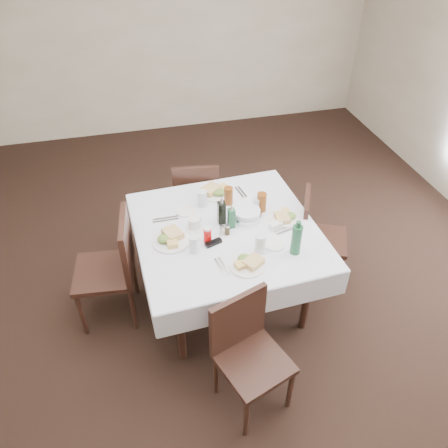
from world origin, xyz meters
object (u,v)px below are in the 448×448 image
Objects in this scene: chair_south at (247,346)px; bread_basket at (247,214)px; oil_cruet_green at (231,217)px; chair_east at (314,232)px; water_w at (194,244)px; green_bottle at (296,239)px; ketchup_bottle at (207,236)px; coffee_mug at (194,224)px; water_n at (202,199)px; water_s at (260,243)px; dining_table at (226,236)px; water_e at (257,204)px; chair_west at (115,263)px; chair_north at (196,196)px; oil_cruet_dark at (221,212)px.

chair_south reaches higher than bread_basket.
bread_basket is at bearing 27.79° from oil_cruet_green.
oil_cruet_green reaches higher than chair_east.
green_bottle reaches higher than water_w.
ketchup_bottle reaches higher than coffee_mug.
water_n is 0.98× the size of water_s.
dining_table is 6.85× the size of oil_cruet_green.
dining_table is 5.16× the size of green_bottle.
chair_west is at bearing -174.29° from water_e.
chair_south is (-0.01, -1.75, -0.00)m from chair_north.
water_s is at bearing -41.13° from coffee_mug.
green_bottle reaches higher than coffee_mug.
water_w is 0.63× the size of oil_cruet_green.
water_w is 0.25m from coffee_mug.
oil_cruet_green reaches higher than dining_table.
chair_east reaches higher than dining_table.
chair_south reaches higher than dining_table.
ketchup_bottle is (-0.09, -0.97, 0.32)m from chair_north.
dining_table is 12.15× the size of water_e.
chair_north and chair_south have the same top height.
water_e is at bearing -22.52° from water_n.
chair_west is 3.44× the size of green_bottle.
dining_table is 0.38m from water_n.
water_s is at bearing -104.47° from water_e.
chair_north reaches higher than coffee_mug.
green_bottle is (0.53, -0.72, 0.05)m from water_n.
chair_south is at bearing -90.35° from chair_north.
water_n is at bearing 114.31° from water_s.
bread_basket is at bearing 87.84° from water_s.
bread_basket is 1.12× the size of oil_cruet_green.
green_bottle is (0.59, -0.26, 0.06)m from ketchup_bottle.
ketchup_bottle is at bearing -149.02° from oil_cruet_green.
oil_cruet_dark is 0.09m from oil_cruet_green.
water_w is 1.03× the size of ketchup_bottle.
dining_table is 10.24× the size of coffee_mug.
green_bottle reaches higher than chair_west.
water_s is 0.49m from water_e.
water_s is at bearing -28.53° from ketchup_bottle.
green_bottle is at bearing -18.45° from chair_west.
chair_west is at bearing -177.70° from oil_cruet_dark.
oil_cruet_green reaches higher than water_s.
water_w reaches higher than water_e.
water_w is 0.55m from bread_basket.
oil_cruet_green reaches higher than water_w.
water_w reaches higher than ketchup_bottle.
bread_basket is 0.22m from oil_cruet_dark.
green_bottle is (0.22, -0.47, 0.09)m from bread_basket.
water_e is (0.30, 0.17, 0.14)m from dining_table.
dining_table is 1.64× the size of chair_south.
water_w is 0.48× the size of green_bottle.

